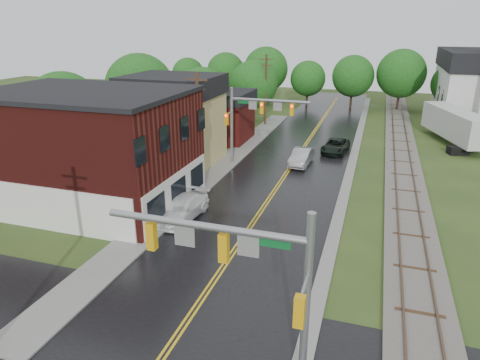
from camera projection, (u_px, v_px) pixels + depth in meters
The scene contains 20 objects.
main_road at pixel (296, 160), 42.12m from camera, with size 10.00×90.00×0.02m, color black.
cross_road at pixel (162, 359), 17.10m from camera, with size 60.00×9.00×0.02m, color black.
curb_right at pixel (355, 151), 45.02m from camera, with size 0.80×70.00×0.12m, color gray.
sidewalk_left at pixel (219, 169), 39.44m from camera, with size 2.40×50.00×0.12m, color gray.
brick_building at pixel (88, 148), 30.90m from camera, with size 14.30×10.30×8.30m.
yellow_house at pixel (175, 129), 40.62m from camera, with size 8.00×7.00×6.40m, color tan.
darkred_building at pixel (218, 121), 48.72m from camera, with size 7.00×6.00×4.40m, color #3F0F0C.
railroad at pixel (402, 154), 43.66m from camera, with size 3.20×80.00×0.30m.
traffic_signal_near at pixel (245, 265), 14.39m from camera, with size 7.34×0.30×7.20m.
traffic_signal_far at pixel (254, 113), 38.73m from camera, with size 7.34×0.43×7.20m.
utility_pole_b at pixel (198, 125), 35.31m from camera, with size 1.80×0.28×9.00m.
utility_pole_c at pixel (266, 89), 54.97m from camera, with size 1.80×0.28×9.00m.
tree_left_a at pixel (65, 111), 38.86m from camera, with size 6.80×6.80×8.67m.
tree_left_b at pixel (141, 90), 47.00m from camera, with size 7.60×7.60×9.69m.
tree_left_c at pixel (203, 93), 53.41m from camera, with size 6.00×6.00×7.65m.
tree_left_e at pixel (255, 86), 57.22m from camera, with size 6.40×6.40×8.16m.
suv_dark at pixel (335, 146), 44.30m from camera, with size 2.27×4.93×1.37m, color black.
sedan_silver at pixel (301, 157), 40.37m from camera, with size 1.60×4.60×1.52m, color #A3A3A8.
pickup_white at pixel (182, 209), 29.16m from camera, with size 2.07×5.10×1.48m, color white.
semi_trailer at pixel (455, 124), 46.98m from camera, with size 5.95×11.98×3.74m.
Camera 1 is at (7.17, -9.97, 12.61)m, focal length 32.00 mm.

